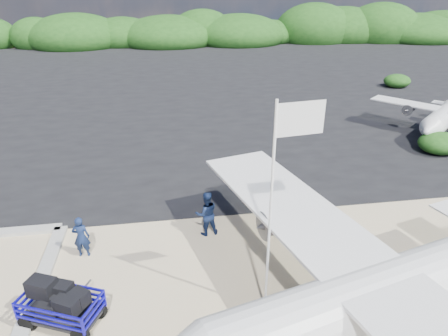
% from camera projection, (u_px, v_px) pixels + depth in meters
% --- Properties ---
extents(ground, '(160.00, 160.00, 0.00)m').
position_uv_depth(ground, '(176.00, 305.00, 12.70)').
color(ground, beige).
extents(asphalt_apron, '(90.00, 50.00, 0.04)m').
position_uv_depth(asphalt_apron, '(162.00, 83.00, 39.45)').
color(asphalt_apron, '#B2B2B2').
rests_on(asphalt_apron, ground).
extents(vegetation_band, '(124.00, 8.00, 4.40)m').
position_uv_depth(vegetation_band, '(160.00, 45.00, 61.75)').
color(vegetation_band, '#B2B2B2').
rests_on(vegetation_band, ground).
extents(baggage_cart, '(2.83, 2.29, 1.24)m').
position_uv_depth(baggage_cart, '(65.00, 323.00, 12.06)').
color(baggage_cart, '#100BA6').
rests_on(baggage_cart, ground).
extents(flagpole, '(1.42, 0.74, 6.77)m').
position_uv_depth(flagpole, '(265.00, 308.00, 12.58)').
color(flagpole, white).
rests_on(flagpole, ground).
extents(crew_a, '(0.62, 0.43, 1.67)m').
position_uv_depth(crew_a, '(81.00, 237.00, 14.63)').
color(crew_a, '#132249').
rests_on(crew_a, ground).
extents(crew_b, '(1.00, 0.82, 1.88)m').
position_uv_depth(crew_b, '(207.00, 214.00, 15.87)').
color(crew_b, '#132249').
rests_on(crew_b, ground).
extents(aircraft_large, '(20.47, 20.47, 5.03)m').
position_uv_depth(aircraft_large, '(319.00, 114.00, 30.58)').
color(aircraft_large, '#B2B2B2').
rests_on(aircraft_large, ground).
extents(aircraft_small, '(10.73, 10.73, 2.74)m').
position_uv_depth(aircraft_small, '(78.00, 85.00, 38.66)').
color(aircraft_small, '#B2B2B2').
rests_on(aircraft_small, ground).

